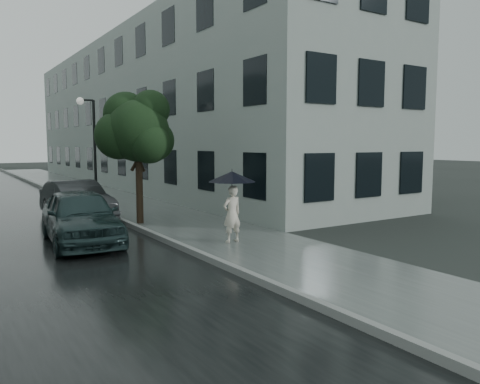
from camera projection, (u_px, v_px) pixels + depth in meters
ground at (259, 251)px, 11.58m from camera, size 120.00×120.00×0.00m
sidewalk at (116, 200)px, 21.75m from camera, size 3.50×60.00×0.01m
kerb_near at (75, 201)px, 20.77m from camera, size 0.15×60.00×0.15m
building_near at (156, 114)px, 30.37m from camera, size 7.02×36.00×9.00m
pedestrian at (232, 214)px, 12.48m from camera, size 0.59×0.41×1.52m
umbrella at (232, 177)px, 12.34m from camera, size 1.44×1.44×1.03m
street_tree at (137, 130)px, 15.31m from camera, size 2.66×2.41×4.38m
lamp_post at (91, 143)px, 20.70m from camera, size 0.83×0.43×4.64m
car_near at (81, 216)px, 12.31m from camera, size 2.05×4.38×1.45m
car_far at (77, 201)px, 16.07m from camera, size 1.78×4.22×1.35m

